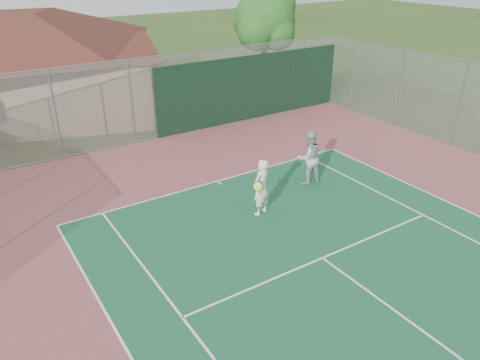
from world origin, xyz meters
name	(u,v)px	position (x,y,z in m)	size (l,w,h in m)	color
back_fence	(199,94)	(2.11, 16.98, 1.67)	(20.08, 0.11, 3.53)	gray
side_fence_right	(401,89)	(10.00, 12.50, 1.75)	(0.08, 9.00, 3.50)	gray
clubhouse	(19,55)	(-3.93, 23.58, 2.92)	(15.36, 12.49, 5.74)	tan
tree	(266,21)	(9.02, 21.56, 3.75)	(4.09, 3.88, 5.71)	#341F13
player_white_front	(261,188)	(-0.01, 9.22, 0.90)	(0.93, 0.82, 1.79)	white
player_grey_back	(308,158)	(2.58, 10.09, 0.96)	(1.01, 0.83, 1.91)	#A5A8AB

